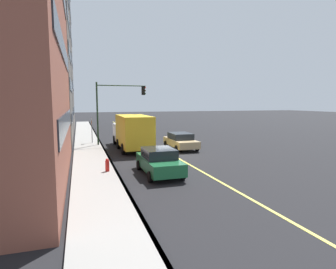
% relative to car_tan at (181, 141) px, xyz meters
% --- Properties ---
extents(ground, '(200.00, 200.00, 0.00)m').
position_rel_car_tan_xyz_m(ground, '(-1.83, 1.71, -0.76)').
color(ground, black).
extents(sidewalk_slab, '(80.00, 2.64, 0.15)m').
position_rel_car_tan_xyz_m(sidewalk_slab, '(-1.83, 8.09, -0.69)').
color(sidewalk_slab, gray).
rests_on(sidewalk_slab, ground).
extents(curb_edge, '(80.00, 0.16, 0.15)m').
position_rel_car_tan_xyz_m(curb_edge, '(-1.83, 6.85, -0.69)').
color(curb_edge, slate).
rests_on(curb_edge, ground).
extents(lane_stripe_center, '(80.00, 0.16, 0.01)m').
position_rel_car_tan_xyz_m(lane_stripe_center, '(-1.83, 1.71, -0.76)').
color(lane_stripe_center, '#D8CC4C').
rests_on(lane_stripe_center, ground).
extents(building_glass_right, '(14.44, 12.35, 25.12)m').
position_rel_car_tan_xyz_m(building_glass_right, '(23.25, 15.74, 11.79)').
color(building_glass_right, '#56514C').
rests_on(building_glass_right, ground).
extents(car_tan, '(4.72, 2.12, 1.47)m').
position_rel_car_tan_xyz_m(car_tan, '(0.00, 0.00, 0.00)').
color(car_tan, tan).
rests_on(car_tan, ground).
extents(car_green, '(4.48, 2.08, 1.56)m').
position_rel_car_tan_xyz_m(car_green, '(-8.17, 4.41, 0.03)').
color(car_green, '#1E6038').
rests_on(car_green, ground).
extents(truck_yellow, '(8.30, 2.63, 3.13)m').
position_rel_car_tan_xyz_m(truck_yellow, '(1.19, 4.30, 0.89)').
color(truck_yellow, silver).
rests_on(truck_yellow, ground).
extents(traffic_light_mast, '(0.28, 4.92, 6.22)m').
position_rel_car_tan_xyz_m(traffic_light_mast, '(3.92, 5.35, 3.53)').
color(traffic_light_mast, '#1E3823').
rests_on(traffic_light_mast, ground).
extents(street_sign_post, '(0.60, 0.08, 2.79)m').
position_rel_car_tan_xyz_m(street_sign_post, '(5.47, 7.67, 0.88)').
color(street_sign_post, slate).
rests_on(street_sign_post, ground).
extents(fire_hydrant, '(0.24, 0.24, 0.94)m').
position_rel_car_tan_xyz_m(fire_hydrant, '(-7.11, 7.37, -0.30)').
color(fire_hydrant, red).
rests_on(fire_hydrant, ground).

